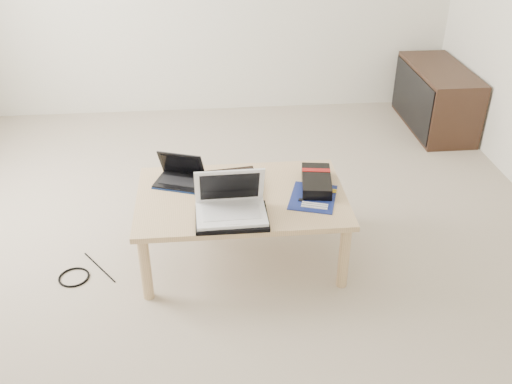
{
  "coord_description": "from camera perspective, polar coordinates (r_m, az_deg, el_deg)",
  "views": [
    {
      "loc": [
        -0.07,
        -2.71,
        1.96
      ],
      "look_at": [
        0.17,
        -0.14,
        0.41
      ],
      "focal_mm": 40.0,
      "sensor_mm": 36.0,
      "label": 1
    }
  ],
  "objects": [
    {
      "name": "netbook",
      "position": [
        3.13,
        -7.63,
        1.56
      ],
      "size": [
        0.3,
        0.25,
        0.17
      ],
      "color": "black",
      "rests_on": "coffee_table"
    },
    {
      "name": "white_laptop",
      "position": [
        2.8,
        -2.55,
        -1.24
      ],
      "size": [
        0.35,
        0.25,
        0.24
      ],
      "color": "white",
      "rests_on": "neoprene_sleeve"
    },
    {
      "name": "neoprene_sleeve",
      "position": [
        2.81,
        -2.44,
        -2.56
      ],
      "size": [
        0.36,
        0.26,
        0.02
      ],
      "primitive_type": "cube",
      "rotation": [
        0.0,
        0.0,
        -0.0
      ],
      "color": "black",
      "rests_on": "coffee_table"
    },
    {
      "name": "ground",
      "position": [
        3.34,
        -3.21,
        -4.95
      ],
      "size": [
        4.0,
        4.0,
        0.0
      ],
      "primitive_type": "plane",
      "color": "#AA9C8A",
      "rests_on": "ground"
    },
    {
      "name": "media_cabinet",
      "position": [
        4.86,
        17.5,
        8.96
      ],
      "size": [
        0.41,
        0.9,
        0.5
      ],
      "color": "#3A2217",
      "rests_on": "ground"
    },
    {
      "name": "coffee_table",
      "position": [
        3.03,
        -1.47,
        -1.08
      ],
      "size": [
        1.1,
        0.7,
        0.4
      ],
      "color": "tan",
      "rests_on": "ground"
    },
    {
      "name": "book",
      "position": [
        3.11,
        -2.32,
        1.2
      ],
      "size": [
        0.3,
        0.26,
        0.03
      ],
      "color": "black",
      "rests_on": "coffee_table"
    },
    {
      "name": "gpu_box",
      "position": [
        3.08,
        6.05,
        1.06
      ],
      "size": [
        0.2,
        0.33,
        0.07
      ],
      "color": "black",
      "rests_on": "coffee_table"
    },
    {
      "name": "motherboard",
      "position": [
        2.99,
        5.75,
        -0.53
      ],
      "size": [
        0.31,
        0.34,
        0.01
      ],
      "color": "navy",
      "rests_on": "coffee_table"
    },
    {
      "name": "remote",
      "position": [
        3.04,
        0.14,
        0.32
      ],
      "size": [
        0.07,
        0.24,
        0.02
      ],
      "color": "#BBBCC0",
      "rests_on": "coffee_table"
    },
    {
      "name": "floor_cable_trail",
      "position": [
        3.26,
        -15.38,
        -7.26
      ],
      "size": [
        0.2,
        0.27,
        0.01
      ],
      "primitive_type": "cylinder",
      "rotation": [
        1.57,
        0.0,
        0.64
      ],
      "color": "black",
      "rests_on": "ground"
    },
    {
      "name": "floor_cable_coil",
      "position": [
        3.22,
        -17.75,
        -8.12
      ],
      "size": [
        0.19,
        0.19,
        0.01
      ],
      "primitive_type": "torus",
      "rotation": [
        0.0,
        0.0,
        0.2
      ],
      "color": "black",
      "rests_on": "ground"
    },
    {
      "name": "cable_coil",
      "position": [
        3.01,
        -5.12,
        -0.24
      ],
      "size": [
        0.12,
        0.12,
        0.01
      ],
      "primitive_type": "torus",
      "rotation": [
        0.0,
        0.0,
        0.34
      ],
      "color": "black",
      "rests_on": "coffee_table"
    },
    {
      "name": "tablet",
      "position": [
        3.02,
        -2.84,
        -0.01
      ],
      "size": [
        0.26,
        0.22,
        0.01
      ],
      "color": "black",
      "rests_on": "coffee_table"
    }
  ]
}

